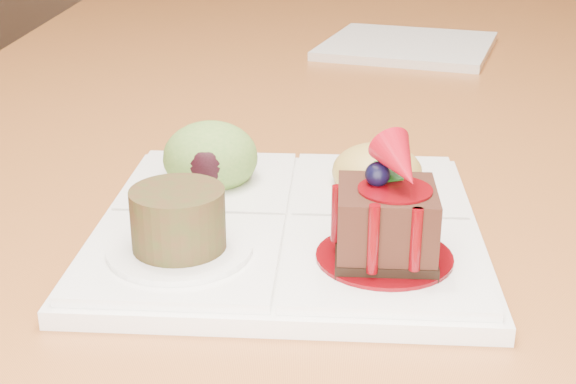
{
  "coord_description": "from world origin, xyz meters",
  "views": [
    {
      "loc": [
        -0.06,
        -1.19,
        1.0
      ],
      "look_at": [
        -0.07,
        -0.67,
        0.79
      ],
      "focal_mm": 50.0,
      "sensor_mm": 36.0,
      "label": 1
    }
  ],
  "objects": [
    {
      "name": "second_plate",
      "position": [
        0.09,
        -0.04,
        0.76
      ],
      "size": [
        0.29,
        0.29,
        0.01
      ],
      "primitive_type": "cube",
      "rotation": [
        0.0,
        0.0,
        -0.31
      ],
      "color": "white",
      "rests_on": "dining_table"
    },
    {
      "name": "sampler_plate",
      "position": [
        -0.07,
        -0.66,
        0.77
      ],
      "size": [
        0.28,
        0.28,
        0.1
      ],
      "rotation": [
        0.0,
        0.0,
        -0.04
      ],
      "color": "white",
      "rests_on": "dining_table"
    },
    {
      "name": "dining_table",
      "position": [
        0.0,
        0.0,
        0.68
      ],
      "size": [
        1.0,
        1.8,
        0.75
      ],
      "color": "#A2612A",
      "rests_on": "ground"
    }
  ]
}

